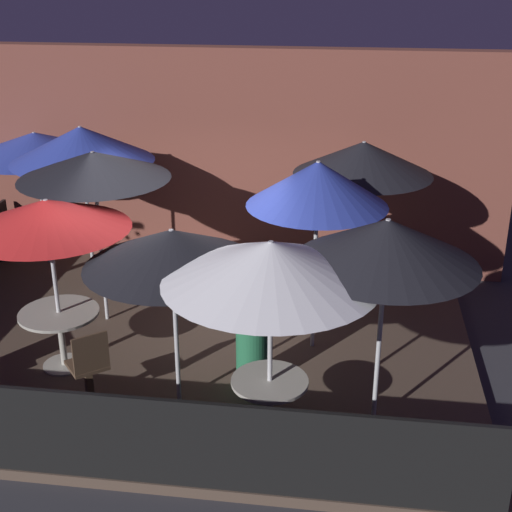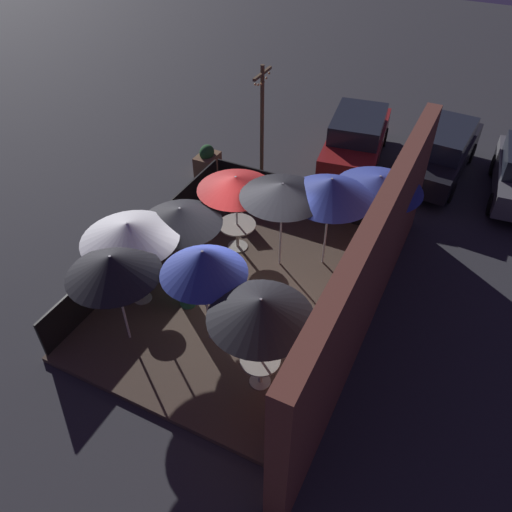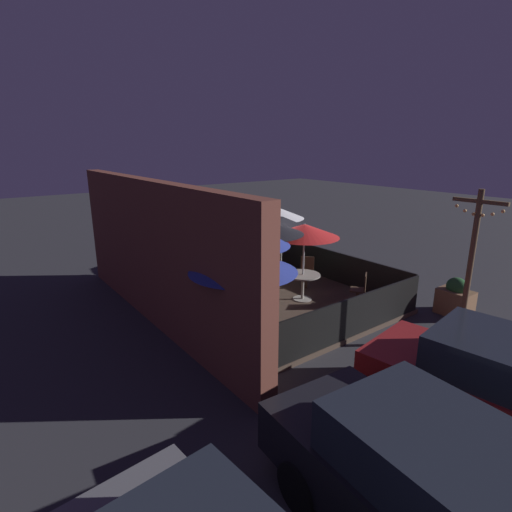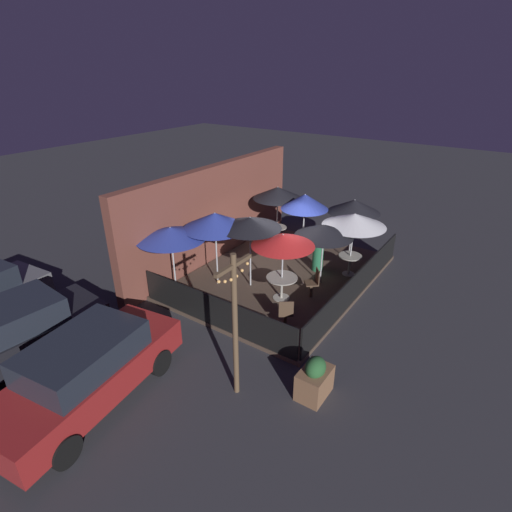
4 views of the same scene
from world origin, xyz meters
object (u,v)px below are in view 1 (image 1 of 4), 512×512
Objects in this scene: dining_table_2 at (270,393)px; patio_chair_1 at (89,365)px; patio_umbrella_5 at (172,248)px; dining_table_0 at (357,264)px; patio_umbrella_4 at (387,242)px; patio_umbrella_6 at (318,184)px; patio_umbrella_2 at (271,262)px; patio_umbrella_8 at (35,144)px; dining_table_1 at (60,323)px; patio_umbrella_3 at (81,144)px; patio_umbrella_1 at (47,215)px; patio_umbrella_7 at (94,165)px; patio_umbrella_0 at (363,158)px; patron_0 at (252,337)px.

dining_table_2 is 0.84× the size of patio_chair_1.
patio_umbrella_5 is 3.77m from dining_table_0.
patio_umbrella_4 is 0.95× the size of patio_umbrella_6.
patio_umbrella_5 is (-1.10, 0.55, -0.14)m from patio_umbrella_2.
patio_umbrella_8 is 2.26× the size of dining_table_1.
patio_umbrella_3 is 2.59× the size of dining_table_1.
patio_umbrella_2 is 0.90× the size of patio_umbrella_6.
patio_umbrella_3 is 2.80m from dining_table_1.
patio_umbrella_1 is 3.83m from patio_umbrella_4.
dining_table_0 is 0.83× the size of patio_chair_1.
patio_umbrella_2 is 1.02× the size of patio_umbrella_8.
patio_umbrella_7 is (0.12, 1.27, 0.24)m from patio_umbrella_1.
patio_umbrella_7 is at bearing 128.99° from patio_umbrella_5.
patio_umbrella_4 is 1.94m from dining_table_2.
patio_umbrella_5 is 0.84× the size of patio_umbrella_6.
patio_umbrella_3 is (-3.10, 3.34, 0.22)m from patio_umbrella_2.
patio_umbrella_5 reaches higher than dining_table_0.
patio_umbrella_2 is (2.69, -1.11, 0.04)m from patio_umbrella_1.
patio_umbrella_4 reaches higher than patio_umbrella_8.
patio_umbrella_0 is 3.05m from patio_umbrella_4.
patio_umbrella_0 reaches higher than dining_table_2.
patio_umbrella_4 is 2.48× the size of patio_chair_1.
patio_umbrella_8 reaches higher than patio_umbrella_5.
patio_umbrella_7 reaches higher than patio_umbrella_5.
patio_umbrella_7 is 3.03× the size of dining_table_2.
patio_umbrella_2 is 0.93× the size of patio_umbrella_7.
patio_umbrella_2 is at bearing -22.41° from dining_table_1.
patio_umbrella_3 is 1.01× the size of patio_umbrella_6.
patio_chair_1 is at bearing -55.21° from patron_0.
patio_umbrella_2 is 2.05m from patio_umbrella_6.
patio_umbrella_8 is 4.64m from patio_chair_1.
patio_umbrella_5 is 1.57m from patron_0.
patio_umbrella_1 is 1.38m from dining_table_1.
patio_umbrella_4 is 2.43× the size of dining_table_1.
patio_umbrella_8 is at bearing 142.27° from patio_umbrella_3.
patio_umbrella_0 reaches higher than patio_umbrella_2.
patio_umbrella_6 is at bearing -110.11° from patio_umbrella_0.
patron_0 reaches higher than dining_table_0.
patio_umbrella_5 is at bearing -49.59° from patio_umbrella_8.
dining_table_1 is at bearing -95.21° from patio_umbrella_7.
patio_umbrella_2 reaches higher than patio_umbrella_8.
patio_umbrella_6 reaches higher than patio_umbrella_7.
patio_umbrella_4 is 1.07× the size of patio_umbrella_8.
patio_umbrella_3 is 4.86m from dining_table_2.
patron_0 is (2.36, -0.06, -1.37)m from patio_umbrella_1.
patio_umbrella_3 is at bearing -20.50° from patio_chair_1.
patio_umbrella_2 is at bearing -98.92° from patio_umbrella_6.
patio_umbrella_8 is 2.31× the size of patio_chair_1.
patio_umbrella_5 is at bearing -19.27° from patio_umbrella_1.
patio_umbrella_6 reaches higher than patio_umbrella_5.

